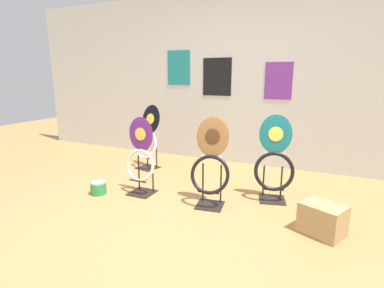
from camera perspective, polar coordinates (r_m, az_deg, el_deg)
ground_plane at (r=2.82m, az=-3.57°, el=-15.94°), size 14.00×14.00×0.00m
wall_back at (r=4.65m, az=10.21°, el=12.04°), size 8.00×0.07×2.60m
toilet_seat_display_teal_sax at (r=3.38m, az=15.41°, el=-3.62°), size 0.46×0.34×0.95m
toilet_seat_display_woodgrain at (r=3.13m, az=3.62°, el=-3.77°), size 0.44×0.33×0.95m
toilet_seat_display_purple_note at (r=3.50m, az=-9.76°, el=-2.88°), size 0.38×0.28×0.90m
toilet_seat_display_jazz_black at (r=4.46m, az=-8.37°, el=1.10°), size 0.44×0.35×0.94m
paint_can at (r=3.70m, az=-17.40°, el=-7.90°), size 0.19×0.19×0.15m
storage_box at (r=2.91m, az=23.58°, el=-12.99°), size 0.43×0.39×0.28m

